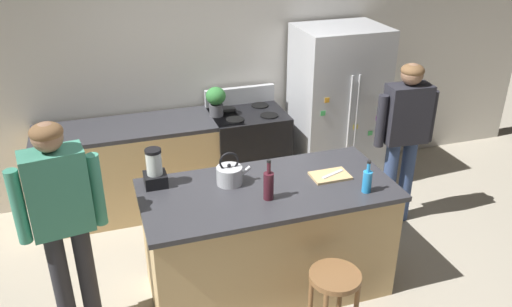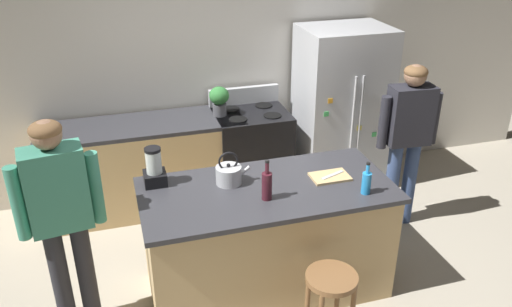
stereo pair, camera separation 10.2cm
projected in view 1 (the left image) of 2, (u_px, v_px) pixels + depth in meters
The scene contains 16 objects.
ground_plane at pixel (267, 285), 4.37m from camera, with size 14.00×14.00×0.00m, color #B2A893.
back_wall at pixel (207, 66), 5.44m from camera, with size 8.00×0.10×2.70m, color silver.
kitchen_island at pixel (268, 239), 4.16m from camera, with size 1.93×0.92×0.95m.
back_counter_run at pixel (143, 168), 5.27m from camera, with size 2.00×0.64×0.95m.
refrigerator at pixel (337, 108), 5.63m from camera, with size 0.90×0.73×1.76m.
stove_range at pixel (248, 153), 5.55m from camera, with size 0.76×0.65×1.13m.
person_by_island_left at pixel (62, 212), 3.52m from camera, with size 0.60×0.28×1.67m.
person_by_sink_right at pixel (405, 130), 4.84m from camera, with size 0.60×0.25×1.63m.
bar_stool at pixel (334, 290), 3.59m from camera, with size 0.36×0.36×0.63m.
potted_plant at pixel (216, 99), 5.20m from camera, with size 0.20×0.20×0.30m.
blender_appliance at pixel (155, 171), 3.93m from camera, with size 0.17×0.17×0.31m.
bottle_soda at pixel (367, 181), 3.86m from camera, with size 0.07×0.07×0.26m.
bottle_wine at pixel (269, 185), 3.76m from camera, with size 0.08×0.08×0.32m.
tea_kettle at pixel (230, 174), 3.98m from camera, with size 0.28×0.20×0.27m.
cutting_board at pixel (330, 176), 4.11m from camera, with size 0.30×0.20×0.02m, color tan.
chef_knife at pixel (333, 174), 4.11m from camera, with size 0.22×0.03×0.01m, color #B7BABF.
Camera 1 is at (-1.15, -3.24, 2.92)m, focal length 36.49 mm.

